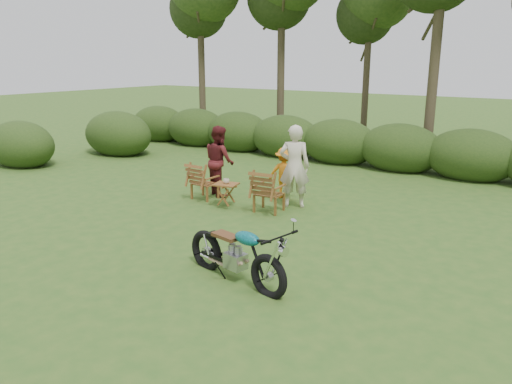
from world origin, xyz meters
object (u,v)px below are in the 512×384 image
Objects in this scene: motorcycle at (236,280)px; adult_a at (294,207)px; lawn_chair_left at (205,199)px; adult_b at (220,194)px; cup at (226,181)px; child at (284,198)px; lawn_chair_right at (269,211)px; side_table at (226,195)px.

motorcycle is 4.02m from adult_a.
motorcycle is at bearing 136.44° from lawn_chair_left.
adult_b is (-3.25, 3.75, 0.00)m from motorcycle.
cup reaches higher than lawn_chair_left.
adult_b reaches higher than lawn_chair_left.
lawn_chair_left is 0.73× the size of child.
cup is at bearing 164.67° from lawn_chair_left.
adult_b is at bearing -22.82° from adult_a.
child is at bearing -81.21° from lawn_chair_right.
motorcycle is 2.19× the size of lawn_chair_left.
cup reaches higher than lawn_chair_right.
adult_a reaches higher than lawn_chair_right.
lawn_chair_right reaches higher than lawn_chair_left.
lawn_chair_left is at bearing 19.19° from child.
lawn_chair_right is at bearing 41.70° from adult_a.
cup is at bearing 7.11° from lawn_chair_right.
lawn_chair_left is at bearing -6.56° from lawn_chair_right.
adult_a reaches higher than cup.
side_table is 0.33m from cup.
side_table is 3.99× the size of cup.
side_table is at bearing -80.08° from cup.
adult_b is 1.59m from child.
adult_a is (1.24, 0.88, -0.27)m from side_table.
child is at bearing 123.31° from motorcycle.
motorcycle reaches higher than side_table.
adult_a is (-1.21, 3.84, 0.00)m from motorcycle.
child is (-0.57, 0.52, 0.00)m from adult_a.
side_table is (0.84, -0.26, 0.27)m from lawn_chair_left.
child reaches higher than lawn_chair_right.
motorcycle is at bearing 81.99° from adult_a.
adult_a is (2.08, 0.62, 0.00)m from lawn_chair_left.
motorcycle is at bearing 108.14° from lawn_chair_right.
lawn_chair_left is 6.47× the size of cup.
lawn_chair_left is (-3.29, 3.22, 0.00)m from motorcycle.
adult_a reaches higher than lawn_chair_left.
adult_b reaches higher than motorcycle.
motorcycle reaches higher than lawn_chair_left.
side_table is at bearing 165.54° from adult_b.
motorcycle is at bearing 161.17° from adult_b.
adult_b reaches higher than cup.
lawn_chair_left is at bearing 115.51° from adult_b.
child is (0.68, 1.38, -0.60)m from cup.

